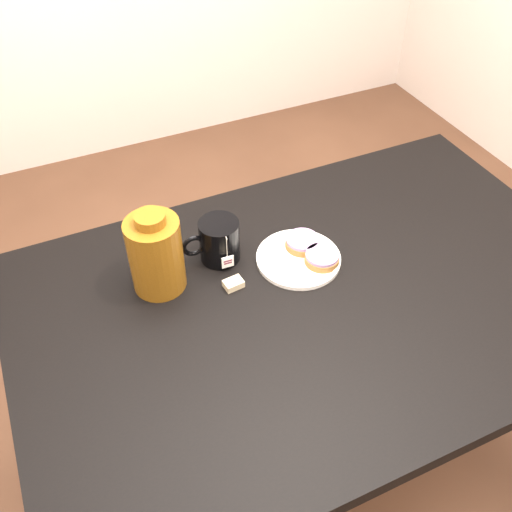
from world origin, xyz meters
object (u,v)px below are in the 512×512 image
at_px(bagel_front, 322,258).
at_px(mug, 219,241).
at_px(bagel_back, 302,242).
at_px(teabag_pouch, 233,284).
at_px(table, 316,316).
at_px(bagel_package, 156,254).
at_px(plate, 298,258).

xyz_separation_m(bagel_front, mug, (-0.22, 0.13, 0.03)).
height_order(bagel_back, teabag_pouch, bagel_back).
xyz_separation_m(bagel_back, mug, (-0.20, 0.06, 0.03)).
xyz_separation_m(bagel_back, bagel_front, (0.02, -0.07, -0.00)).
bearing_deg(table, bagel_back, 76.51).
relative_size(table, bagel_package, 6.64).
xyz_separation_m(table, teabag_pouch, (-0.17, 0.10, 0.09)).
relative_size(bagel_front, bagel_package, 0.57).
distance_m(bagel_front, teabag_pouch, 0.23).
distance_m(plate, teabag_pouch, 0.18).
distance_m(mug, bagel_package, 0.17).
xyz_separation_m(mug, teabag_pouch, (-0.01, -0.11, -0.05)).
xyz_separation_m(teabag_pouch, bagel_package, (-0.15, 0.08, 0.09)).
bearing_deg(bagel_back, bagel_package, 174.51).
height_order(bagel_back, bagel_package, bagel_package).
bearing_deg(table, teabag_pouch, 149.18).
height_order(table, plate, plate).
bearing_deg(mug, bagel_back, -14.58).
xyz_separation_m(plate, bagel_package, (-0.34, 0.07, 0.09)).
relative_size(mug, bagel_package, 0.70).
relative_size(plate, mug, 1.42).
bearing_deg(teabag_pouch, bagel_package, 152.32).
height_order(plate, bagel_front, bagel_front).
xyz_separation_m(mug, bagel_package, (-0.16, -0.03, 0.04)).
bearing_deg(teabag_pouch, plate, 4.90).
bearing_deg(mug, teabag_pouch, -91.61).
distance_m(bagel_front, bagel_package, 0.40).
height_order(plate, bagel_package, bagel_package).
relative_size(plate, bagel_package, 0.99).
bearing_deg(table, bagel_package, 150.65).
distance_m(table, bagel_back, 0.19).
distance_m(bagel_back, bagel_front, 0.07).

